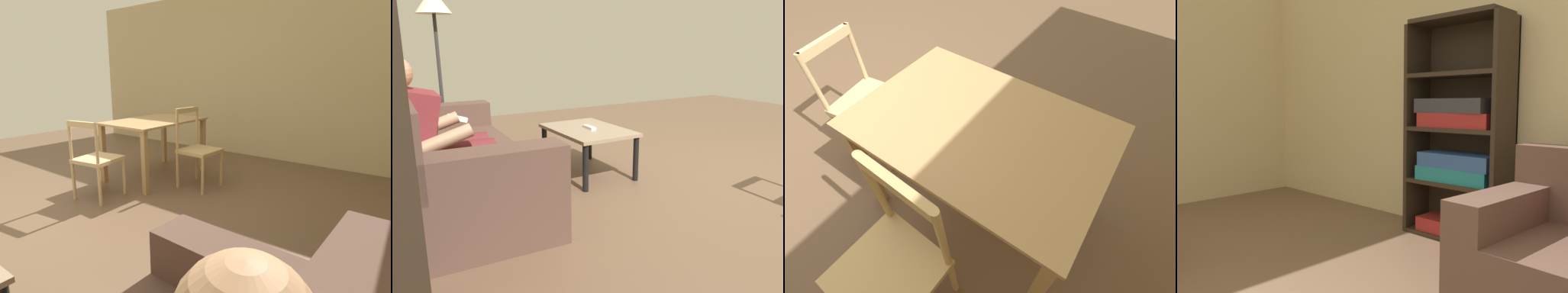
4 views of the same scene
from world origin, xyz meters
The scene contains 6 objects.
ground_plane centered at (0.00, 0.00, 0.00)m, with size 9.03×9.03×0.00m, color brown.
couch centered at (1.13, 2.25, 0.31)m, with size 2.14×1.10×0.87m.
person_lounging centered at (0.92, 2.32, 0.57)m, with size 0.61×0.88×1.11m.
coffee_table centered at (1.15, 0.97, 0.37)m, with size 0.86×0.60×0.43m.
tv_remote centered at (1.14, 0.96, 0.44)m, with size 0.05×0.17×0.02m, color white.
floor_lamp centered at (2.47, 1.98, 1.44)m, with size 0.36×0.36×1.72m.
Camera 2 is at (-1.83, 2.77, 1.19)m, focal length 35.66 mm.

